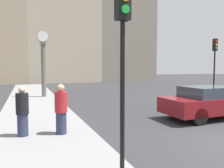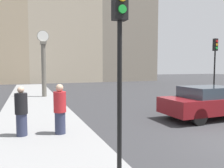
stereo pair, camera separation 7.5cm
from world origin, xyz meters
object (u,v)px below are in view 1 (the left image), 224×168
object	(u,v)px
sedan_car	(210,102)
pedestrian_red_top	(61,109)
traffic_light_far	(215,58)
street_clock	(43,65)
pedestrian_black_jacket	(22,112)
traffic_light_near	(123,38)

from	to	relation	value
sedan_car	pedestrian_red_top	bearing A→B (deg)	-176.82
traffic_light_far	street_clock	size ratio (longest dim) A/B	0.84
street_clock	traffic_light_far	bearing A→B (deg)	-33.51
street_clock	pedestrian_black_jacket	size ratio (longest dim) A/B	3.13
traffic_light_far	pedestrian_red_top	bearing A→B (deg)	-161.75
traffic_light_near	street_clock	size ratio (longest dim) A/B	0.77
pedestrian_black_jacket	pedestrian_red_top	xyz separation A→B (m)	(1.18, -0.22, 0.03)
traffic_light_near	street_clock	distance (m)	13.44
traffic_light_near	traffic_light_far	world-z (taller)	traffic_light_far
traffic_light_near	street_clock	xyz separation A→B (m)	(-0.41, 13.43, -0.32)
traffic_light_near	pedestrian_black_jacket	size ratio (longest dim) A/B	2.41
pedestrian_black_jacket	traffic_light_far	bearing A→B (deg)	15.44
street_clock	pedestrian_red_top	world-z (taller)	street_clock
sedan_car	traffic_light_far	world-z (taller)	traffic_light_far
street_clock	traffic_light_near	bearing A→B (deg)	-88.24
traffic_light_near	pedestrian_black_jacket	distance (m)	4.56
traffic_light_near	traffic_light_far	bearing A→B (deg)	35.65
traffic_light_near	pedestrian_black_jacket	world-z (taller)	traffic_light_near
traffic_light_far	pedestrian_black_jacket	world-z (taller)	traffic_light_far
sedan_car	pedestrian_red_top	distance (m)	6.83
sedan_car	street_clock	distance (m)	11.75
street_clock	sedan_car	bearing A→B (deg)	-55.40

